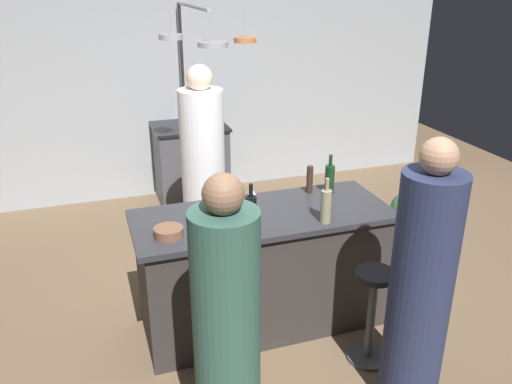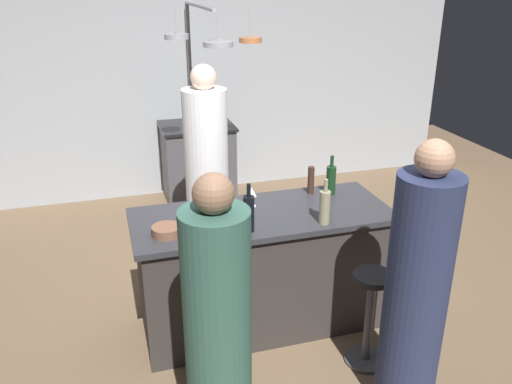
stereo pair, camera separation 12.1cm
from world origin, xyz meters
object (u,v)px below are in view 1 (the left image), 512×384
chef (204,176)px  pepper_mill (310,179)px  stove_range (191,163)px  bar_stool_left (220,345)px  bar_stool_right (372,312)px  wine_glass_near_left_guest (252,193)px  guest_right (420,290)px  wine_bottle_white (326,206)px  potted_plant (408,214)px  guest_left (227,335)px  wine_bottle_red (330,179)px  mixing_bowl_steel (216,222)px  wine_glass_by_chef (223,194)px  mixing_bowl_wooden (169,232)px  wine_bottle_dark (251,213)px

chef → pepper_mill: 1.05m
stove_range → chef: bearing=-97.1°
bar_stool_left → bar_stool_right: same height
pepper_mill → wine_glass_near_left_guest: pepper_mill is taller
chef → pepper_mill: (0.63, -0.81, 0.19)m
bar_stool_right → guest_right: (0.05, -0.39, 0.40)m
guest_right → wine_bottle_white: guest_right is taller
guest_right → potted_plant: 2.17m
guest_left → potted_plant: bearing=37.7°
chef → bar_stool_left: 1.76m
wine_bottle_red → mixing_bowl_steel: 1.01m
wine_glass_by_chef → mixing_bowl_wooden: bearing=-144.1°
wine_glass_by_chef → mixing_bowl_steel: size_ratio=0.85×
chef → potted_plant: size_ratio=3.40×
guest_left → potted_plant: size_ratio=3.11×
wine_glass_by_chef → guest_right: bearing=-55.5°
stove_range → bar_stool_left: (-0.49, -3.07, -0.07)m
bar_stool_right → wine_bottle_white: size_ratio=2.18×
stove_range → mixing_bowl_steel: 2.64m
bar_stool_left → mixing_bowl_wooden: size_ratio=3.62×
guest_left → mixing_bowl_wooden: size_ratio=8.62×
potted_plant → wine_bottle_dark: (-1.91, -0.99, 0.73)m
stove_range → chef: chef is taller
bar_stool_left → mixing_bowl_steel: bearing=75.8°
pepper_mill → wine_bottle_red: size_ratio=0.69×
bar_stool_left → mixing_bowl_steel: 0.77m
mixing_bowl_wooden → chef: bearing=67.1°
bar_stool_left → guest_left: 0.55m
bar_stool_left → mixing_bowl_steel: size_ratio=3.96×
stove_range → chef: (-0.17, -1.39, 0.37)m
bar_stool_right → wine_glass_near_left_guest: wine_glass_near_left_guest is taller
chef → pepper_mill: bearing=-52.3°
guest_left → pepper_mill: 1.63m
wine_glass_by_chef → wine_glass_near_left_guest: size_ratio=1.00×
guest_left → wine_glass_near_left_guest: size_ratio=11.09×
bar_stool_right → guest_right: bearing=-83.2°
guest_right → wine_glass_by_chef: 1.47m
bar_stool_left → wine_bottle_white: size_ratio=2.18×
guest_right → mixing_bowl_steel: (-0.95, 0.89, 0.16)m
wine_glass_near_left_guest → guest_right: bearing=-61.3°
wine_bottle_red → bar_stool_right: bearing=-93.5°
wine_bottle_red → mixing_bowl_steel: size_ratio=1.76×
wine_bottle_white → pepper_mill: bearing=77.9°
wine_glass_by_chef → mixing_bowl_wooden: (-0.44, -0.32, -0.08)m
potted_plant → wine_glass_by_chef: (-1.98, -0.58, 0.71)m
chef → bar_stool_right: bearing=-66.9°
bar_stool_left → wine_glass_by_chef: wine_glass_by_chef is taller
bar_stool_right → mixing_bowl_steel: mixing_bowl_steel is taller
bar_stool_right → bar_stool_left: bearing=180.0°
chef → mixing_bowl_wooden: bearing=-112.9°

